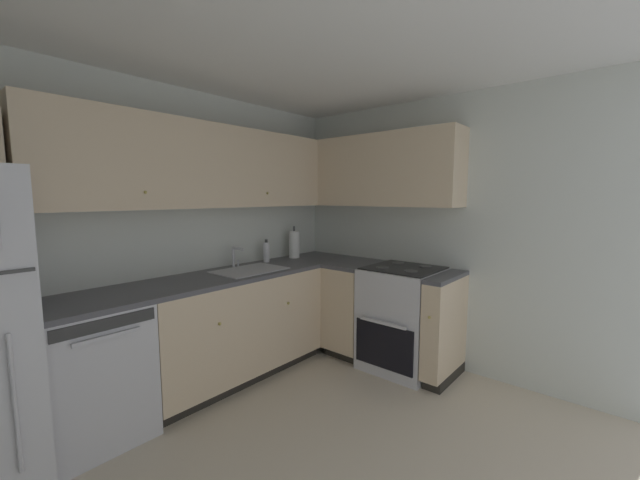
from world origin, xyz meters
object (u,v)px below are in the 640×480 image
object	(u,v)px
dishwasher	(91,373)
oven_range	(403,317)
soap_bottle	(266,252)
paper_towel_roll	(294,244)

from	to	relation	value
dishwasher	oven_range	distance (m)	2.42
oven_range	soap_bottle	size ratio (longest dim) A/B	4.74
oven_range	paper_towel_roll	xyz separation A→B (m)	(-0.20, 1.16, 0.59)
oven_range	paper_towel_roll	size ratio (longest dim) A/B	3.11
oven_range	paper_towel_roll	bearing A→B (deg)	99.97
oven_range	soap_bottle	xyz separation A→B (m)	(-0.57, 1.18, 0.55)
oven_range	dishwasher	bearing A→B (deg)	155.53
oven_range	paper_towel_roll	world-z (taller)	paper_towel_roll
dishwasher	oven_range	size ratio (longest dim) A/B	0.82
dishwasher	oven_range	bearing A→B (deg)	-24.47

